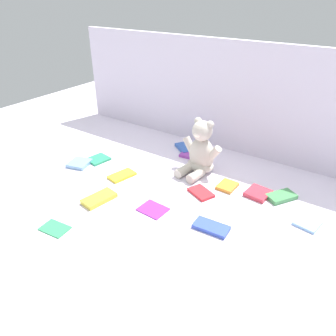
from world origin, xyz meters
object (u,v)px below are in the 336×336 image
book_case_0 (122,175)px  book_case_9 (79,163)px  book_case_6 (99,198)px  book_case_4 (153,209)px  book_case_8 (211,227)px  book_case_2 (281,197)px  book_case_10 (258,193)px  book_case_13 (192,155)px  book_case_12 (227,186)px  book_case_3 (185,148)px  book_case_1 (308,223)px  book_case_5 (201,193)px  book_case_7 (55,228)px  teddy_bear (201,153)px  book_case_11 (98,159)px

book_case_0 → book_case_9: size_ratio=1.23×
book_case_0 → book_case_6: book_case_6 is taller
book_case_4 → book_case_8: 0.25m
book_case_2 → book_case_4: (-0.40, -0.37, -0.00)m
book_case_8 → book_case_10: size_ratio=1.32×
book_case_8 → book_case_13: book_case_8 is taller
book_case_2 → book_case_9: same height
book_case_12 → book_case_9: bearing=19.3°
book_case_3 → book_case_1: bearing=-77.7°
book_case_5 → book_case_9: 0.64m
book_case_7 → book_case_9: book_case_9 is taller
book_case_0 → book_case_6: bearing=117.2°
book_case_0 → book_case_10: book_case_10 is taller
teddy_bear → book_case_6: (-0.22, -0.46, -0.09)m
book_case_5 → book_case_7: book_case_5 is taller
teddy_bear → book_case_3: teddy_bear is taller
book_case_12 → book_case_13: 0.33m
book_case_9 → book_case_10: size_ratio=1.02×
book_case_10 → book_case_12: bearing=104.0°
teddy_bear → book_case_9: bearing=-144.6°
book_case_7 → book_case_8: book_case_8 is taller
book_case_1 → book_case_2: bearing=149.4°
book_case_5 → book_case_13: 0.35m
book_case_3 → book_case_5: bearing=-105.4°
book_case_11 → book_case_13: 0.49m
book_case_11 → book_case_13: (0.38, 0.31, 0.00)m
book_case_1 → book_case_12: size_ratio=0.99×
book_case_11 → book_case_5: bearing=-167.7°
book_case_6 → book_case_7: book_case_6 is taller
book_case_3 → book_case_11: size_ratio=1.19×
book_case_4 → book_case_13: bearing=-164.5°
book_case_4 → book_case_9: size_ratio=1.09×
teddy_bear → book_case_8: teddy_bear is taller
book_case_9 → teddy_bear: bearing=-166.3°
book_case_0 → book_case_3: book_case_3 is taller
book_case_0 → book_case_7: bearing=109.2°
book_case_7 → book_case_12: bearing=-39.2°
book_case_0 → book_case_2: book_case_2 is taller
book_case_5 → book_case_2: bearing=142.2°
book_case_6 → book_case_13: size_ratio=1.23×
book_case_2 → book_case_13: book_case_2 is taller
book_case_4 → book_case_12: bearing=154.1°
book_case_3 → book_case_8: size_ratio=0.94×
book_case_4 → book_case_7: 0.38m
book_case_9 → book_case_13: 0.58m
book_case_13 → teddy_bear: bearing=40.7°
book_case_3 → book_case_8: 0.67m
book_case_7 → book_case_8: (0.48, 0.33, 0.00)m
book_case_3 → book_case_9: same height
book_case_0 → book_case_11: bearing=-1.5°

